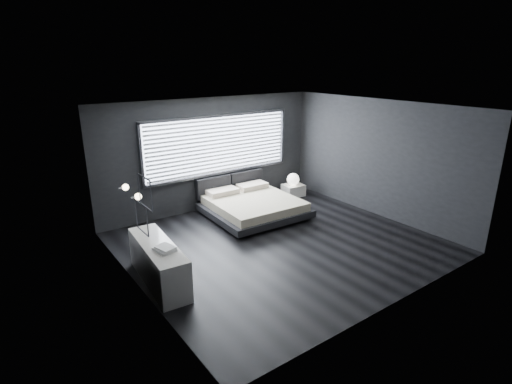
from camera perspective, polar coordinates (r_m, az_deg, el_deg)
room at (r=7.94m, az=3.60°, el=1.86°), size 6.04×6.00×2.80m
window at (r=10.15m, az=-5.24°, el=6.68°), size 4.14×0.09×1.52m
headboard at (r=10.49m, az=-3.73°, el=1.24°), size 1.96×0.16×0.52m
sconce_near at (r=6.57m, az=-16.51°, el=-0.63°), size 0.18×0.11×0.11m
sconce_far at (r=7.11m, az=-18.17°, el=0.65°), size 0.18×0.11×0.11m
wall_art_upper at (r=5.92m, az=-15.56°, el=-0.05°), size 0.01×0.48×0.48m
wall_art_lower at (r=6.30m, az=-16.02°, el=-3.53°), size 0.01×0.48×0.48m
bed at (r=9.77m, az=-0.39°, el=-1.95°), size 2.26×2.17×0.56m
nightstand at (r=11.29m, az=5.35°, el=0.27°), size 0.60×0.51×0.32m
orb_lamp at (r=11.15m, az=5.31°, el=1.82°), size 0.34×0.34×0.34m
dresser at (r=7.10m, az=-13.72°, el=-9.83°), size 0.65×1.84×0.72m
book_stack at (r=6.67m, az=-12.91°, el=-7.89°), size 0.32×0.39×0.07m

